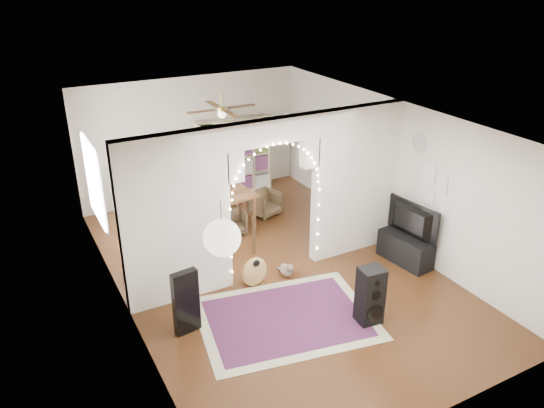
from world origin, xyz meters
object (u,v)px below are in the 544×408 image
floor_speaker (370,296)px  dining_chair_left (232,222)px  media_console (405,249)px  dining_table (223,199)px  bookcase (234,156)px  acoustic_guitar (254,260)px  dining_chair_right (265,203)px

floor_speaker → dining_chair_left: bearing=104.8°
media_console → dining_table: dining_table is taller
bookcase → media_console: bearing=-52.0°
media_console → dining_chair_left: 3.33m
media_console → bookcase: (-1.32, 4.35, 0.62)m
acoustic_guitar → dining_chair_right: size_ratio=1.97×
dining_chair_left → dining_chair_right: 1.04m
acoustic_guitar → dining_table: acoustic_guitar is taller
media_console → dining_chair_right: dining_chair_right is taller
acoustic_guitar → bookcase: bookcase is taller
dining_table → dining_chair_left: 0.49m
dining_table → floor_speaker: bearing=-86.2°
bookcase → dining_chair_left: 2.17m
floor_speaker → bookcase: (0.31, 5.43, 0.42)m
bookcase → dining_table: bearing=-99.6°
bookcase → dining_chair_left: bookcase is taller
acoustic_guitar → floor_speaker: size_ratio=1.22×
acoustic_guitar → dining_chair_left: bearing=76.3°
bookcase → dining_table: size_ratio=1.35×
acoustic_guitar → bookcase: bearing=70.1°
dining_table → media_console: bearing=-55.6°
floor_speaker → dining_chair_left: size_ratio=1.75×
dining_table → dining_chair_right: size_ratio=2.29×
floor_speaker → bookcase: bearing=92.0°
dining_chair_left → acoustic_guitar: bearing=-94.3°
acoustic_guitar → dining_chair_left: size_ratio=2.15×
acoustic_guitar → floor_speaker: 1.96m
acoustic_guitar → floor_speaker: (1.06, -1.65, -0.03)m
dining_chair_left → floor_speaker: bearing=-71.1°
floor_speaker → bookcase: size_ratio=0.52×
floor_speaker → dining_table: size_ratio=0.70×
floor_speaker → dining_chair_right: size_ratio=1.61×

